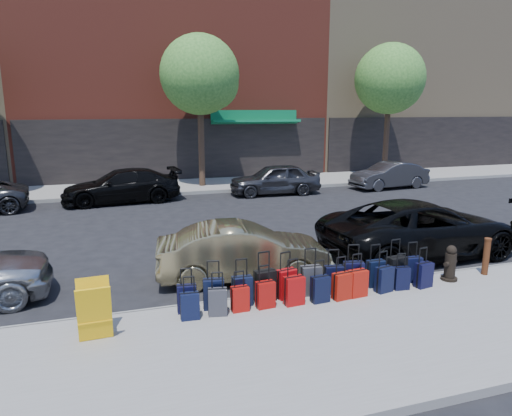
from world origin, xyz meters
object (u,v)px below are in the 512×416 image
object	(u,v)px
car_near_1	(244,252)
car_far_1	(122,186)
car_near_2	(420,228)
car_far_3	(389,175)
suitcase_front_5	(311,280)
fire_hydrant	(450,264)
tree_right	(392,81)
bollard	(486,256)
car_far_2	(275,179)
display_rack	(94,311)
tree_center	(203,77)

from	to	relation	value
car_near_1	car_far_1	distance (m)	10.48
car_near_2	car_far_3	world-z (taller)	car_near_2
car_near_1	suitcase_front_5	bearing A→B (deg)	-142.48
car_near_1	car_far_1	bearing A→B (deg)	20.84
fire_hydrant	car_near_1	bearing A→B (deg)	136.96
tree_right	car_far_1	world-z (taller)	tree_right
car_near_2	bollard	bearing A→B (deg)	-175.12
bollard	car_near_1	bearing A→B (deg)	161.34
car_far_1	bollard	bearing A→B (deg)	28.68
car_near_1	car_far_2	bearing A→B (deg)	-16.53
car_near_1	car_far_3	distance (m)	14.33
tree_right	fire_hydrant	xyz separation A→B (m)	(-7.78, -14.45, -4.89)
tree_right	car_far_2	size ratio (longest dim) A/B	1.73
display_rack	car_far_3	size ratio (longest dim) A/B	0.24
suitcase_front_5	car_far_1	size ratio (longest dim) A/B	0.20
tree_right	tree_center	bearing A→B (deg)	180.00
display_rack	car_far_2	world-z (taller)	car_far_2
bollard	car_near_2	xyz separation A→B (m)	(-0.28, 2.05, 0.16)
car_near_1	bollard	bearing A→B (deg)	-101.60
tree_right	car_far_2	bearing A→B (deg)	-161.41
bollard	car_far_1	bearing A→B (deg)	123.17
car_near_2	car_far_3	bearing A→B (deg)	-32.24
bollard	display_rack	world-z (taller)	display_rack
car_far_1	car_far_3	world-z (taller)	car_far_1
car_near_2	car_far_3	size ratio (longest dim) A/B	1.37
car_near_1	car_near_2	distance (m)	5.06
display_rack	car_near_2	world-z (taller)	car_near_2
tree_right	bollard	bearing A→B (deg)	-115.08
tree_center	car_near_2	xyz separation A→B (m)	(3.47, -12.36, -4.65)
tree_right	suitcase_front_5	world-z (taller)	tree_right
display_rack	suitcase_front_5	bearing A→B (deg)	5.07
tree_center	fire_hydrant	world-z (taller)	tree_center
car_near_2	car_far_1	bearing A→B (deg)	34.26
bollard	suitcase_front_5	bearing A→B (deg)	178.10
car_near_2	display_rack	bearing A→B (deg)	103.72
car_far_3	tree_center	bearing A→B (deg)	-113.27
suitcase_front_5	car_far_3	bearing A→B (deg)	54.00
tree_center	suitcase_front_5	bearing A→B (deg)	-92.44
fire_hydrant	bollard	size ratio (longest dim) A/B	0.93
tree_center	fire_hydrant	bearing A→B (deg)	-79.34
car_far_3	car_far_1	bearing A→B (deg)	-97.40
tree_right	car_near_2	bearing A→B (deg)	-119.62
car_near_2	car_far_2	xyz separation A→B (m)	(-0.68, 9.77, -0.05)
display_rack	car_far_1	distance (m)	12.45
car_near_1	display_rack	bearing A→B (deg)	131.72
suitcase_front_5	car_near_1	xyz separation A→B (m)	(-0.97, 1.66, 0.20)
tree_center	car_near_1	world-z (taller)	tree_center
display_rack	car_far_3	world-z (taller)	car_far_3
fire_hydrant	car_far_2	xyz separation A→B (m)	(0.07, 11.86, 0.19)
tree_center	car_far_1	size ratio (longest dim) A/B	1.48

